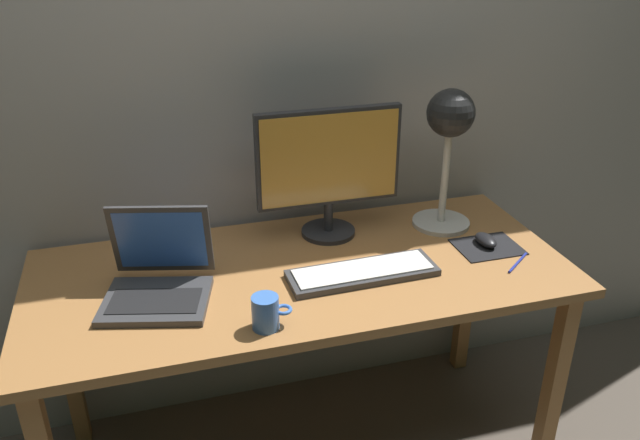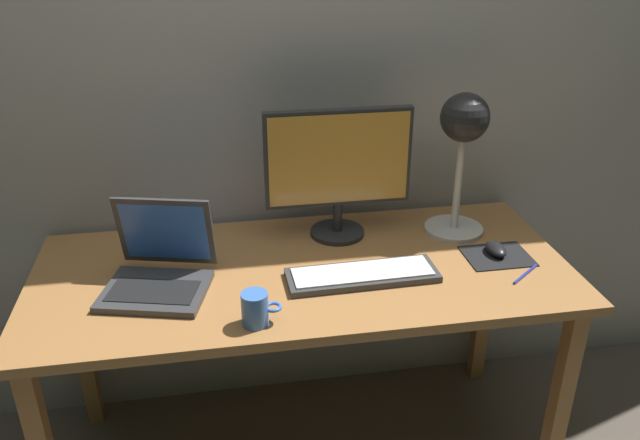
{
  "view_description": "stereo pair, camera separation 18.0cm",
  "coord_description": "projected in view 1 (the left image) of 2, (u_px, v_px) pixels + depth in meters",
  "views": [
    {
      "loc": [
        -0.41,
        -1.6,
        1.7
      ],
      "look_at": [
        0.04,
        -0.05,
        0.92
      ],
      "focal_mm": 35.92,
      "sensor_mm": 36.0,
      "label": 1
    },
    {
      "loc": [
        -0.23,
        -1.64,
        1.7
      ],
      "look_at": [
        0.04,
        -0.05,
        0.92
      ],
      "focal_mm": 35.92,
      "sensor_mm": 36.0,
      "label": 2
    }
  ],
  "objects": [
    {
      "name": "laptop",
      "position": [
        159.0,
        271.0,
        1.77
      ],
      "size": [
        0.34,
        0.33,
        0.24
      ],
      "color": "#38383A",
      "rests_on": "desk"
    },
    {
      "name": "pen",
      "position": [
        518.0,
        263.0,
        1.94
      ],
      "size": [
        0.12,
        0.09,
        0.01
      ],
      "primitive_type": "cylinder",
      "rotation": [
        0.0,
        1.57,
        0.66
      ],
      "color": "#2633A5",
      "rests_on": "desk"
    },
    {
      "name": "desk",
      "position": [
        302.0,
        292.0,
        1.94
      ],
      "size": [
        1.6,
        0.7,
        0.74
      ],
      "color": "#A8703D",
      "rests_on": "ground"
    },
    {
      "name": "back_wall",
      "position": [
        267.0,
        53.0,
        2.01
      ],
      "size": [
        4.8,
        0.06,
        2.6
      ],
      "primitive_type": "cube",
      "color": "#A8A099",
      "rests_on": "ground"
    },
    {
      "name": "coffee_mug",
      "position": [
        266.0,
        312.0,
        1.62
      ],
      "size": [
        0.11,
        0.07,
        0.09
      ],
      "color": "#3F72CC",
      "rests_on": "desk"
    },
    {
      "name": "desk_lamp",
      "position": [
        449.0,
        131.0,
        2.03
      ],
      "size": [
        0.19,
        0.19,
        0.47
      ],
      "color": "beige",
      "rests_on": "desk"
    },
    {
      "name": "mouse",
      "position": [
        486.0,
        240.0,
        2.03
      ],
      "size": [
        0.06,
        0.1,
        0.03
      ],
      "primitive_type": "ellipsoid",
      "color": "black",
      "rests_on": "mousepad"
    },
    {
      "name": "mousepad",
      "position": [
        488.0,
        247.0,
        2.03
      ],
      "size": [
        0.2,
        0.16,
        0.0
      ],
      "primitive_type": "cube",
      "color": "black",
      "rests_on": "desk"
    },
    {
      "name": "keyboard_main",
      "position": [
        363.0,
        272.0,
        1.87
      ],
      "size": [
        0.44,
        0.15,
        0.03
      ],
      "color": "#38383A",
      "rests_on": "desk"
    },
    {
      "name": "monitor",
      "position": [
        329.0,
        165.0,
        2.01
      ],
      "size": [
        0.47,
        0.18,
        0.42
      ],
      "color": "#28282B",
      "rests_on": "desk"
    }
  ]
}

